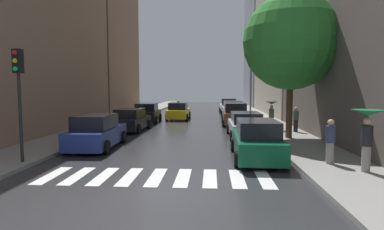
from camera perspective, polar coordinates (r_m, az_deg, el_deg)
ground_plane at (r=33.00m, az=0.34°, el=-0.37°), size 28.00×72.00×0.04m
sidewalk_left at (r=33.98m, az=-10.67°, el=-0.15°), size 3.00×72.00×0.15m
sidewalk_right at (r=33.26m, az=11.59°, el=-0.27°), size 3.00×72.00×0.15m
crosswalk_stripes at (r=10.83m, az=-6.48°, el=-11.10°), size 7.65×2.20×0.01m
building_left_near at (r=24.09m, az=-30.08°, el=16.25°), size 6.00×19.48×16.01m
building_left_mid at (r=39.29m, az=-16.27°, el=16.27°), size 6.00×12.64×21.79m
building_right_mid at (r=39.10m, az=17.77°, el=16.40°), size 6.00×18.04×21.94m
building_right_far at (r=55.85m, az=13.30°, el=12.92°), size 6.00×14.45×21.91m
parked_car_left_nearest at (r=16.43m, az=-16.85°, el=-3.02°), size 2.14×4.61×1.69m
parked_car_left_second at (r=22.65m, az=-11.01°, el=-0.94°), size 2.22×4.42×1.55m
parked_car_left_third at (r=28.11m, az=-8.12°, el=0.31°), size 2.21×4.08×1.67m
parked_car_right_nearest at (r=13.58m, az=11.65°, el=-4.58°), size 2.11×4.69×1.66m
parked_car_right_second at (r=19.37m, az=9.64°, el=-1.89°), size 2.09×4.70×1.54m
parked_car_right_third at (r=25.95m, az=7.77°, el=0.07°), size 2.15×4.56×1.81m
parked_car_right_fourth at (r=32.56m, az=7.32°, el=0.95°), size 2.26×4.82×1.69m
parked_car_right_fifth at (r=38.53m, az=6.58°, el=1.58°), size 2.15×4.51×1.74m
taxi_midroad at (r=30.43m, az=-2.45°, el=0.66°), size 2.12×4.62×1.81m
pedestrian_foreground at (r=22.54m, az=14.19°, el=0.95°), size 0.91×0.91×1.92m
pedestrian_near_tree at (r=12.14m, az=29.17°, el=-1.79°), size 1.06×1.06×2.11m
pedestrian_by_kerb at (r=12.95m, az=23.74°, el=-4.24°), size 0.36×0.36×1.68m
pedestrian_far_side at (r=21.61m, az=18.27°, el=-0.68°), size 0.36×0.36×1.62m
street_tree_right at (r=18.96m, az=17.48°, el=12.46°), size 5.38×5.38×8.11m
traffic_light_left_corner at (r=13.64m, az=-28.90°, el=5.54°), size 0.30×0.42×4.30m
lamp_post_right at (r=30.50m, az=10.63°, el=7.42°), size 0.60×0.28×7.42m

